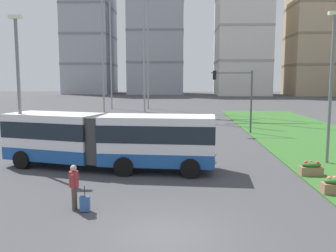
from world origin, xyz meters
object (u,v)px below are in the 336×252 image
(rolling_suitcase, at_px, (85,204))
(flower_planter_2, at_px, (311,168))
(traffic_light_far_right, at_px, (238,90))
(flower_planter_1, at_px, (335,185))
(apartment_tower_centre, at_px, (242,30))
(car_black_sedan, at_px, (101,131))
(apartment_tower_eastcentre, at_px, (322,22))
(pedestrian_crossing, at_px, (74,184))
(apartment_tower_west, at_px, (90,23))
(apartment_tower_westcentre, at_px, (156,19))
(streetlight_median, at_px, (331,82))
(streetlight_left, at_px, (19,85))
(articulated_bus, at_px, (108,139))

(rolling_suitcase, relative_size, flower_planter_2, 0.88)
(flower_planter_2, height_order, traffic_light_far_right, traffic_light_far_right)
(flower_planter_1, relative_size, apartment_tower_centre, 0.03)
(car_black_sedan, relative_size, apartment_tower_eastcentre, 0.10)
(pedestrian_crossing, height_order, flower_planter_2, pedestrian_crossing)
(apartment_tower_west, xyz_separation_m, apartment_tower_westcentre, (22.20, -2.67, 0.96))
(flower_planter_1, bearing_deg, rolling_suitcase, -166.77)
(flower_planter_1, distance_m, apartment_tower_west, 116.59)
(apartment_tower_west, bearing_deg, apartment_tower_eastcentre, -9.01)
(apartment_tower_west, distance_m, apartment_tower_westcentre, 22.38)
(apartment_tower_westcentre, distance_m, apartment_tower_centre, 27.51)
(car_black_sedan, height_order, flower_planter_1, car_black_sedan)
(car_black_sedan, bearing_deg, flower_planter_1, -46.40)
(rolling_suitcase, distance_m, apartment_tower_west, 116.07)
(apartment_tower_centre, bearing_deg, streetlight_median, -95.77)
(streetlight_left, bearing_deg, apartment_tower_west, 101.72)
(car_black_sedan, bearing_deg, streetlight_median, -27.70)
(pedestrian_crossing, xyz_separation_m, apartment_tower_west, (-26.44, 110.43, 21.88))
(flower_planter_1, xyz_separation_m, traffic_light_far_right, (-1.62, 17.60, 3.48))
(apartment_tower_westcentre, height_order, apartment_tower_eastcentre, apartment_tower_westcentre)
(flower_planter_1, relative_size, apartment_tower_west, 0.02)
(car_black_sedan, distance_m, apartment_tower_west, 99.93)
(articulated_bus, distance_m, apartment_tower_centre, 98.01)
(flower_planter_2, bearing_deg, apartment_tower_west, 109.41)
(flower_planter_2, distance_m, streetlight_left, 16.21)
(apartment_tower_eastcentre, bearing_deg, streetlight_median, -109.57)
(pedestrian_crossing, bearing_deg, rolling_suitcase, -23.96)
(apartment_tower_west, bearing_deg, apartment_tower_westcentre, -6.86)
(streetlight_median, bearing_deg, flower_planter_2, -123.31)
(articulated_bus, xyz_separation_m, streetlight_median, (12.54, 1.60, 3.12))
(rolling_suitcase, relative_size, flower_planter_1, 0.88)
(traffic_light_far_right, relative_size, apartment_tower_west, 0.12)
(rolling_suitcase, bearing_deg, apartment_tower_centre, 77.98)
(rolling_suitcase, relative_size, apartment_tower_west, 0.02)
(articulated_bus, bearing_deg, apartment_tower_west, 104.28)
(articulated_bus, relative_size, rolling_suitcase, 12.41)
(rolling_suitcase, height_order, streetlight_median, streetlight_median)
(car_black_sedan, distance_m, apartment_tower_centre, 89.79)
(traffic_light_far_right, distance_m, apartment_tower_westcentre, 91.16)
(streetlight_median, relative_size, apartment_tower_west, 0.19)
(streetlight_left, xyz_separation_m, streetlight_median, (17.48, 1.34, 0.16))
(apartment_tower_centre, bearing_deg, car_black_sedan, -106.08)
(streetlight_median, xyz_separation_m, apartment_tower_west, (-38.98, 102.34, 18.11))
(traffic_light_far_right, height_order, streetlight_median, streetlight_median)
(articulated_bus, xyz_separation_m, apartment_tower_eastcentre, (44.89, 92.62, 19.57))
(flower_planter_1, xyz_separation_m, flower_planter_2, (0.00, 3.00, 0.00))
(pedestrian_crossing, height_order, apartment_tower_eastcentre, apartment_tower_eastcentre)
(rolling_suitcase, relative_size, apartment_tower_westcentre, 0.02)
(pedestrian_crossing, height_order, rolling_suitcase, pedestrian_crossing)
(apartment_tower_eastcentre, bearing_deg, articulated_bus, -115.86)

